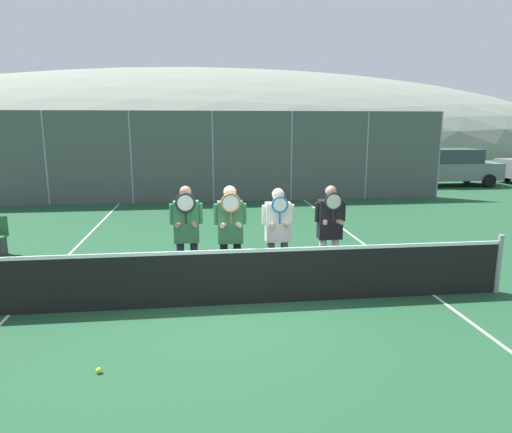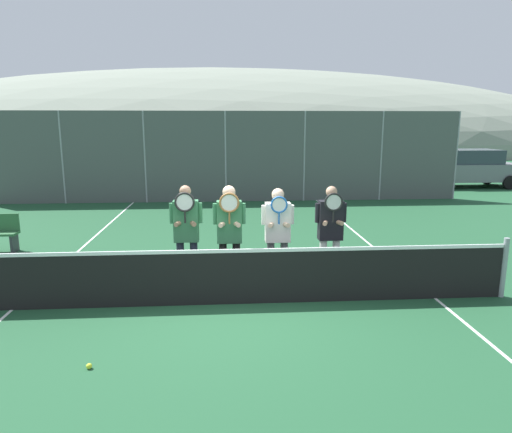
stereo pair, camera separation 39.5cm
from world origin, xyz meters
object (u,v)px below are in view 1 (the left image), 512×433
Objects in this scene: car_right_of_center at (450,167)px; tennis_ball_on_court at (99,370)px; player_center_right at (278,230)px; car_left_of_center at (230,170)px; player_leftmost at (187,231)px; player_rightmost at (330,228)px; car_far_left at (102,171)px; player_center_left at (230,231)px; car_center at (346,167)px.

car_right_of_center reaches higher than tennis_ball_on_court.
player_center_right reaches higher than car_left_of_center.
player_leftmost is 0.42× the size of car_right_of_center.
car_left_of_center is at bearing -179.84° from car_right_of_center.
player_center_right is 0.92m from player_rightmost.
car_far_left is 1.06× the size of car_left_of_center.
player_center_left is 0.84m from player_center_right.
tennis_ball_on_court is at bearing -125.55° from player_center_left.
player_center_left is at bearing -170.38° from player_center_right.
car_far_left is at bearing 110.22° from player_center_left.
player_leftmost reaches higher than player_center_right.
player_center_left is 0.39× the size of car_far_left.
tennis_ball_on_court is (-3.45, -2.53, -1.01)m from player_rightmost.
car_far_left is at bearing 107.40° from player_leftmost.
car_right_of_center is at bearing 49.46° from tennis_ball_on_court.
player_leftmost is 2.89m from tennis_ball_on_court.
player_rightmost is at bearing 4.96° from player_center_left.
player_rightmost is 0.42× the size of car_center.
car_left_of_center is (5.37, 0.02, -0.02)m from car_far_left.
tennis_ball_on_court is (-1.70, -2.38, -1.06)m from player_center_left.
player_rightmost reaches higher than player_center_right.
player_rightmost is at bearing -126.90° from car_right_of_center.
car_right_of_center is (10.97, 12.43, -0.22)m from player_center_left.
car_right_of_center is 64.60× the size of tennis_ball_on_court.
car_far_left is 10.49m from car_center.
car_center is (10.48, -0.20, 0.03)m from car_far_left.
tennis_ball_on_court is (-0.97, -2.52, -1.04)m from player_leftmost.
car_right_of_center is (9.22, 12.28, -0.18)m from player_rightmost.
car_left_of_center is (1.53, 12.26, -0.20)m from player_leftmost.
car_far_left is 1.12× the size of car_center.
player_center_right is 0.41× the size of car_center.
car_far_left is at bearing 100.97° from tennis_ball_on_court.
car_far_left reaches higher than car_right_of_center.
player_center_left is (0.73, -0.14, 0.02)m from player_leftmost.
player_rightmost is at bearing -109.14° from car_center.
player_center_left reaches higher than player_rightmost.
car_left_of_center is at bearing 86.28° from player_center_left.
car_left_of_center is 10.16m from car_right_of_center.
player_center_right is at bearing -129.52° from car_right_of_center.
player_center_right is 26.00× the size of tennis_ball_on_court.
tennis_ball_on_court is at bearing -111.16° from player_leftmost.
car_center is at bearing 70.86° from player_rightmost.
player_center_left is 0.42× the size of car_right_of_center.
player_center_left is 12.43m from car_left_of_center.
player_center_left reaches higher than car_far_left.
player_center_left reaches higher than car_center.
car_left_of_center reaches higher than car_right_of_center.
car_left_of_center is 1.03× the size of car_right_of_center.
player_leftmost is 2.47m from player_rightmost.
player_leftmost is 0.43× the size of car_center.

